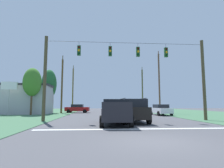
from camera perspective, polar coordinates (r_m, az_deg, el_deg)
ground_plane at (r=8.29m, az=13.38°, el=-16.98°), size 120.00×120.00×0.00m
stop_bar_stripe at (r=11.98m, az=7.63°, el=-13.69°), size 12.79×0.45×0.01m
lane_dash_0 at (r=17.87m, az=3.59°, el=-11.26°), size 2.50×0.15×0.01m
lane_dash_1 at (r=24.03m, az=1.53°, el=-9.98°), size 2.50×0.15×0.01m
lane_dash_2 at (r=32.71m, az=-0.04°, el=-9.00°), size 2.50×0.15×0.01m
lane_dash_3 at (r=40.20m, az=-0.84°, el=-8.49°), size 2.50×0.15×0.01m
overhead_signal_span at (r=17.60m, az=4.44°, el=3.24°), size 15.58×0.31×7.95m
pickup_truck at (r=14.50m, az=1.02°, el=-8.62°), size 2.50×5.49×1.95m
suv_black at (r=16.10m, az=6.31°, el=-8.02°), size 2.32×4.85×2.05m
distant_car_crossing_white at (r=27.07m, az=14.94°, el=-7.69°), size 2.21×4.39×1.52m
distant_car_oncoming at (r=34.09m, az=-10.70°, el=-7.46°), size 4.38×2.18×1.52m
utility_pole_mid_right at (r=33.58m, az=14.47°, el=0.57°), size 0.28×1.57×11.09m
utility_pole_far_right at (r=46.08m, az=9.43°, el=-1.52°), size 0.33×1.89×10.77m
utility_pole_mid_left at (r=32.92m, az=-15.29°, el=-0.11°), size 0.30×1.89×10.08m
utility_pole_far_left at (r=45.54m, az=-12.08°, el=-1.41°), size 0.31×1.89×11.02m
tree_roadside_right at (r=28.89m, az=-23.56°, el=0.51°), size 2.57×2.57×6.78m
tree_roadside_far_right at (r=34.17m, az=-19.00°, el=-0.11°), size 2.60×2.60×7.64m
roadside_store at (r=32.73m, az=-26.89°, el=-4.22°), size 9.83×6.28×4.76m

